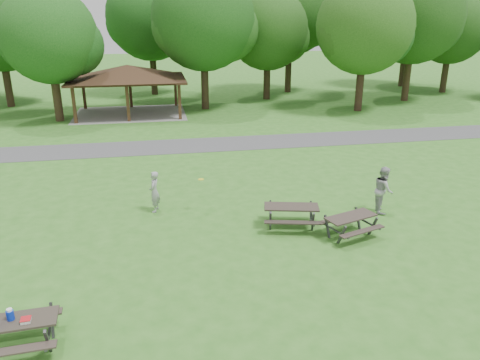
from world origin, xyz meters
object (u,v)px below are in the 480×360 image
at_px(frisbee_thrower, 154,192).
at_px(frisbee_catcher, 383,190).
at_px(picnic_table_near, 4,324).
at_px(picnic_table_middle, 291,211).

xyz_separation_m(frisbee_thrower, frisbee_catcher, (8.91, -1.68, 0.10)).
bearing_deg(frisbee_catcher, frisbee_thrower, 95.43).
bearing_deg(picnic_table_near, frisbee_catcher, 26.02).
height_order(picnic_table_middle, frisbee_thrower, frisbee_thrower).
xyz_separation_m(picnic_table_middle, frisbee_thrower, (-4.93, 2.39, 0.20)).
xyz_separation_m(picnic_table_middle, frisbee_catcher, (3.97, 0.71, 0.30)).
relative_size(picnic_table_near, frisbee_thrower, 1.23).
height_order(picnic_table_near, frisbee_catcher, frisbee_catcher).
xyz_separation_m(picnic_table_near, picnic_table_middle, (8.45, 5.35, -0.14)).
relative_size(frisbee_thrower, frisbee_catcher, 0.89).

